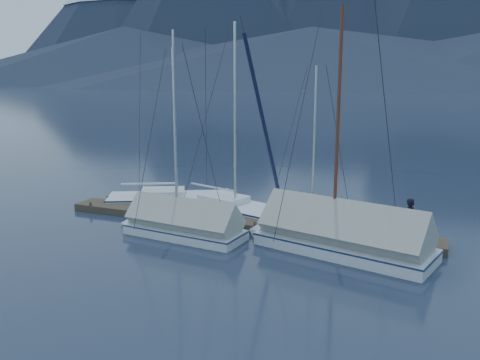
{
  "coord_description": "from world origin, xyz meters",
  "views": [
    {
      "loc": [
        8.74,
        -18.92,
        6.97
      ],
      "look_at": [
        0.0,
        2.0,
        2.2
      ],
      "focal_mm": 38.0,
      "sensor_mm": 36.0,
      "label": 1
    }
  ],
  "objects_px": {
    "sailboat_open_mid": "(244,212)",
    "person": "(410,219)",
    "sailboat_covered_far": "(175,225)",
    "sailboat_covered_near": "(329,237)",
    "sailboat_open_left": "(187,200)",
    "sailboat_open_right": "(320,221)"
  },
  "relations": [
    {
      "from": "sailboat_open_left",
      "to": "sailboat_covered_far",
      "type": "xyz_separation_m",
      "value": [
        2.17,
        -5.1,
        0.25
      ]
    },
    {
      "from": "sailboat_open_left",
      "to": "sailboat_covered_near",
      "type": "xyz_separation_m",
      "value": [
        8.86,
        -4.37,
        0.35
      ]
    },
    {
      "from": "sailboat_open_left",
      "to": "sailboat_open_right",
      "type": "xyz_separation_m",
      "value": [
        7.64,
        -1.05,
        -0.04
      ]
    },
    {
      "from": "sailboat_covered_far",
      "to": "person",
      "type": "relative_size",
      "value": 5.11
    },
    {
      "from": "sailboat_open_right",
      "to": "sailboat_covered_near",
      "type": "distance_m",
      "value": 3.55
    },
    {
      "from": "sailboat_open_left",
      "to": "sailboat_covered_near",
      "type": "distance_m",
      "value": 9.88
    },
    {
      "from": "sailboat_open_right",
      "to": "sailboat_covered_near",
      "type": "bearing_deg",
      "value": -69.88
    },
    {
      "from": "sailboat_open_mid",
      "to": "person",
      "type": "distance_m",
      "value": 8.3
    },
    {
      "from": "sailboat_open_left",
      "to": "sailboat_open_mid",
      "type": "xyz_separation_m",
      "value": [
        3.77,
        -1.04,
        0.0
      ]
    },
    {
      "from": "sailboat_open_mid",
      "to": "sailboat_open_left",
      "type": "bearing_deg",
      "value": 164.56
    },
    {
      "from": "sailboat_open_mid",
      "to": "sailboat_covered_near",
      "type": "bearing_deg",
      "value": -33.18
    },
    {
      "from": "person",
      "to": "sailboat_covered_far",
      "type": "bearing_deg",
      "value": 97.48
    },
    {
      "from": "sailboat_covered_near",
      "to": "person",
      "type": "xyz_separation_m",
      "value": [
        2.95,
        1.49,
        0.68
      ]
    },
    {
      "from": "sailboat_open_mid",
      "to": "sailboat_covered_far",
      "type": "distance_m",
      "value": 4.37
    },
    {
      "from": "sailboat_open_mid",
      "to": "person",
      "type": "height_order",
      "value": "sailboat_open_mid"
    },
    {
      "from": "sailboat_open_mid",
      "to": "person",
      "type": "bearing_deg",
      "value": -12.88
    },
    {
      "from": "sailboat_covered_near",
      "to": "sailboat_covered_far",
      "type": "bearing_deg",
      "value": -173.79
    },
    {
      "from": "sailboat_open_left",
      "to": "sailboat_covered_near",
      "type": "bearing_deg",
      "value": -26.25
    },
    {
      "from": "sailboat_open_right",
      "to": "sailboat_covered_near",
      "type": "xyz_separation_m",
      "value": [
        1.22,
        -3.32,
        0.38
      ]
    },
    {
      "from": "sailboat_open_right",
      "to": "person",
      "type": "height_order",
      "value": "sailboat_open_right"
    },
    {
      "from": "sailboat_open_mid",
      "to": "sailboat_covered_near",
      "type": "distance_m",
      "value": 6.09
    },
    {
      "from": "sailboat_open_mid",
      "to": "sailboat_covered_far",
      "type": "bearing_deg",
      "value": -111.53
    }
  ]
}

